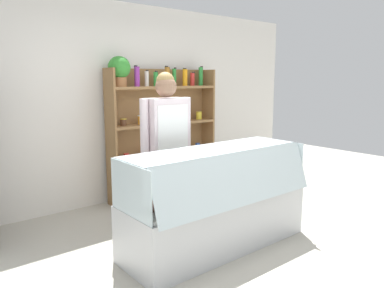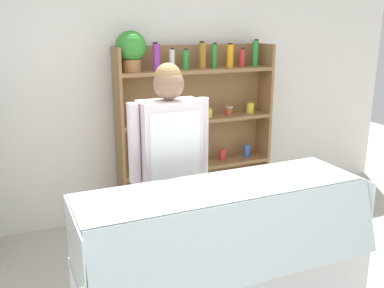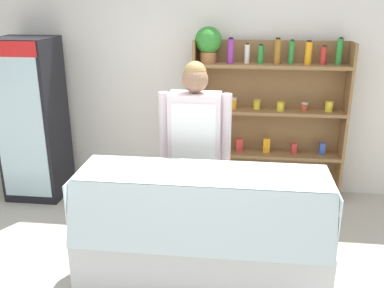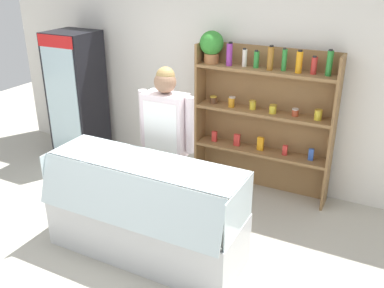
# 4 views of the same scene
# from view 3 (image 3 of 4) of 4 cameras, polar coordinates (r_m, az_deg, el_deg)

# --- Properties ---
(back_wall) EXTENTS (6.80, 0.10, 2.70)m
(back_wall) POSITION_cam_3_polar(r_m,az_deg,el_deg) (5.10, 2.58, 8.59)
(back_wall) COLOR white
(back_wall) RESTS_ON ground
(drinks_fridge) EXTENTS (0.63, 0.62, 1.86)m
(drinks_fridge) POSITION_cam_3_polar(r_m,az_deg,el_deg) (5.28, -20.49, 3.06)
(drinks_fridge) COLOR black
(drinks_fridge) RESTS_ON ground
(shelving_unit) EXTENTS (1.70, 0.30, 1.98)m
(shelving_unit) POSITION_cam_3_polar(r_m,az_deg,el_deg) (4.90, 9.04, 5.28)
(shelving_unit) COLOR olive
(shelving_unit) RESTS_ON ground
(deli_display_case) EXTENTS (1.96, 0.75, 1.01)m
(deli_display_case) POSITION_cam_3_polar(r_m,az_deg,el_deg) (3.59, 1.23, -14.31)
(deli_display_case) COLOR silver
(deli_display_case) RESTS_ON ground
(shop_clerk) EXTENTS (0.65, 0.25, 1.76)m
(shop_clerk) POSITION_cam_3_polar(r_m,az_deg,el_deg) (3.87, 0.38, 0.57)
(shop_clerk) COLOR #4C4233
(shop_clerk) RESTS_ON ground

